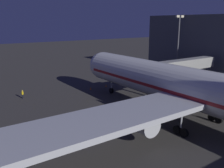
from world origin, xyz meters
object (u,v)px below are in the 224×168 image
Objects in this scene: ground_crew_by_belt_loader at (23,94)px; traffic_cone_nose_starboard at (91,88)px; airliner_at_gate at (204,92)px; jet_bridge at (174,67)px; apron_floodlight_mast at (178,42)px; traffic_cone_nose_port at (106,86)px.

ground_crew_by_belt_loader reaches higher than traffic_cone_nose_starboard.
airliner_at_gate is 111.15× the size of traffic_cone_nose_starboard.
jet_bridge is 33.61m from ground_crew_by_belt_loader.
apron_floodlight_mast reaches higher than traffic_cone_nose_starboard.
traffic_cone_nose_port and traffic_cone_nose_starboard have the same top height.
apron_floodlight_mast is 29.48m from traffic_cone_nose_starboard.
airliner_at_gate reaches higher than traffic_cone_nose_starboard.
traffic_cone_nose_starboard is (-15.33, 1.92, -0.73)m from ground_crew_by_belt_loader.
apron_floodlight_mast is (-25.50, -26.78, 4.39)m from airliner_at_gate.
apron_floodlight_mast is at bearing 174.63° from ground_crew_by_belt_loader.
jet_bridge is 20.03m from traffic_cone_nose_starboard.
jet_bridge reaches higher than traffic_cone_nose_starboard.
jet_bridge is at bearing -127.14° from airliner_at_gate.
airliner_at_gate reaches higher than traffic_cone_nose_port.
traffic_cone_nose_port is at bearing 174.44° from ground_crew_by_belt_loader.
jet_bridge reaches higher than traffic_cone_nose_port.
traffic_cone_nose_starboard is at bearing 0.00° from traffic_cone_nose_port.
airliner_at_gate is at bearing 119.63° from ground_crew_by_belt_loader.
ground_crew_by_belt_loader is (29.97, -14.40, -4.85)m from jet_bridge.
jet_bridge is 17.08m from traffic_cone_nose_port.
airliner_at_gate is 111.15× the size of traffic_cone_nose_port.
ground_crew_by_belt_loader reaches higher than traffic_cone_nose_port.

